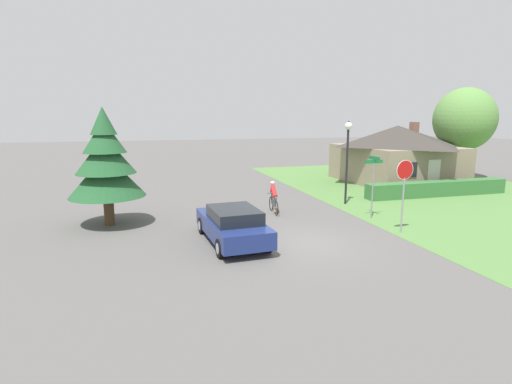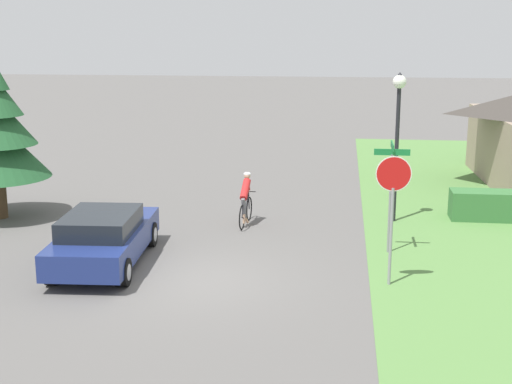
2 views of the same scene
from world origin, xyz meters
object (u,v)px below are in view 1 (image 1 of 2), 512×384
(deciduous_tree_right, at_px, (464,119))
(cottage_house, at_px, (396,153))
(street_name_sign, at_px, (373,176))
(cyclist, at_px, (274,198))
(sedan_left_lane, at_px, (233,225))
(street_lamp, at_px, (348,144))
(conifer_tall_near, at_px, (106,163))
(stop_sign, at_px, (404,181))

(deciduous_tree_right, bearing_deg, cottage_house, 179.93)
(street_name_sign, bearing_deg, cyclist, 151.12)
(cottage_house, height_order, deciduous_tree_right, deciduous_tree_right)
(sedan_left_lane, xyz_separation_m, street_lamp, (7.32, 4.94, 2.55))
(cottage_house, relative_size, street_name_sign, 2.94)
(street_name_sign, height_order, conifer_tall_near, conifer_tall_near)
(deciduous_tree_right, bearing_deg, stop_sign, -139.36)
(street_lamp, bearing_deg, cottage_house, 39.39)
(deciduous_tree_right, bearing_deg, sedan_left_lane, -151.80)
(sedan_left_lane, relative_size, street_lamp, 1.02)
(cyclist, relative_size, stop_sign, 0.59)
(cottage_house, relative_size, deciduous_tree_right, 1.25)
(cyclist, height_order, conifer_tall_near, conifer_tall_near)
(street_name_sign, bearing_deg, street_lamp, 83.71)
(cottage_house, height_order, street_name_sign, cottage_house)
(sedan_left_lane, xyz_separation_m, deciduous_tree_right, (20.08, 10.77, 3.77))
(sedan_left_lane, height_order, cyclist, cyclist)
(street_lamp, relative_size, street_name_sign, 1.54)
(cottage_house, bearing_deg, street_name_sign, -131.67)
(sedan_left_lane, distance_m, cyclist, 5.00)
(stop_sign, height_order, deciduous_tree_right, deciduous_tree_right)
(conifer_tall_near, bearing_deg, cottage_house, 19.82)
(stop_sign, xyz_separation_m, conifer_tall_near, (-11.48, 4.49, 0.60))
(stop_sign, distance_m, conifer_tall_near, 12.34)
(cottage_house, distance_m, deciduous_tree_right, 6.14)
(sedan_left_lane, xyz_separation_m, stop_sign, (6.86, -0.58, 1.44))
(sedan_left_lane, distance_m, street_lamp, 9.19)
(stop_sign, height_order, street_name_sign, stop_sign)
(street_name_sign, relative_size, conifer_tall_near, 0.57)
(cyclist, xyz_separation_m, deciduous_tree_right, (17.14, 6.72, 3.71))
(sedan_left_lane, bearing_deg, conifer_tall_near, 46.21)
(cyclist, bearing_deg, street_lamp, -74.12)
(street_lamp, bearing_deg, deciduous_tree_right, 24.52)
(cottage_house, bearing_deg, conifer_tall_near, -162.10)
(street_lamp, bearing_deg, conifer_tall_near, -175.05)
(cyclist, distance_m, deciduous_tree_right, 18.78)
(cottage_house, bearing_deg, sedan_left_lane, -145.16)
(stop_sign, xyz_separation_m, deciduous_tree_right, (13.22, 11.35, 2.32))
(conifer_tall_near, bearing_deg, deciduous_tree_right, 15.51)
(street_name_sign, height_order, deciduous_tree_right, deciduous_tree_right)
(street_lamp, bearing_deg, street_name_sign, -96.29)
(stop_sign, xyz_separation_m, street_name_sign, (0.12, 2.40, -0.15))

